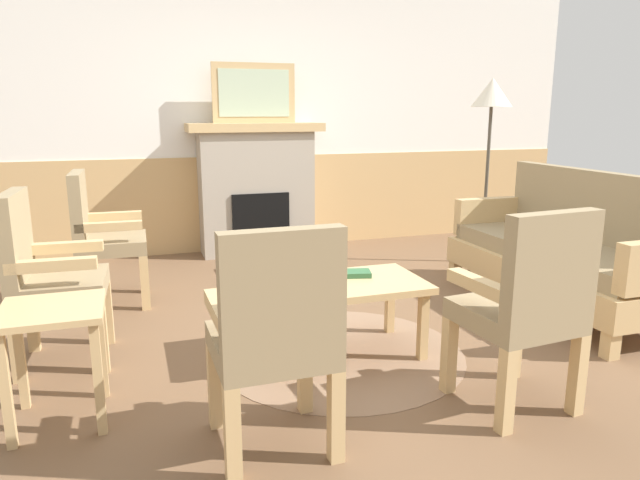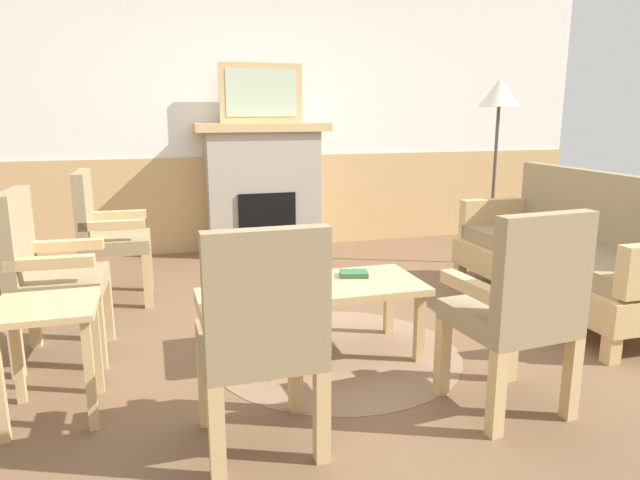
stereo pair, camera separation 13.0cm
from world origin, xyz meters
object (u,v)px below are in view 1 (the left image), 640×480
Objects in this scene: book_on_table at (357,273)px; armchair_front_center at (275,331)px; fireplace at (256,188)px; footstool at (289,243)px; armchair_front_left at (527,302)px; coffee_table at (341,291)px; couch at (562,254)px; armchair_by_window_left at (100,233)px; side_table at (54,332)px; armchair_near_fireplace at (45,271)px; framed_picture at (254,93)px; floor_lamp_by_couch at (491,104)px.

armchair_front_center is (-0.73, -0.94, 0.08)m from book_on_table.
footstool is at bearing -84.79° from fireplace.
armchair_front_left is (0.51, -3.48, -0.11)m from fireplace.
armchair_front_left is at bearing -81.64° from fireplace.
coffee_table is 0.98× the size of armchair_front_left.
armchair_by_window_left is at bearing 160.76° from couch.
book_on_table is 1.66m from side_table.
armchair_front_left is (2.18, -1.28, 0.00)m from armchair_near_fireplace.
footstool is (-1.64, 1.42, -0.11)m from couch.
armchair_front_left is at bearing -64.57° from book_on_table.
side_table reaches higher than footstool.
coffee_table is (-0.08, -2.61, -1.17)m from framed_picture.
fireplace is at bearing 88.27° from coffee_table.
floor_lamp_by_couch is (3.34, 0.17, 0.91)m from armchair_by_window_left.
book_on_table is (-1.67, -0.20, 0.06)m from couch.
fireplace is 1.33× the size of armchair_front_left.
framed_picture is at bearing 98.36° from armchair_front_left.
armchair_near_fireplace is at bearing 165.73° from coffee_table.
framed_picture reaches higher than coffee_table.
armchair_front_left and armchair_front_center have the same top height.
fireplace is at bearing -90.00° from framed_picture.
floor_lamp_by_couch is at bearing 37.86° from coffee_table.
side_table is at bearing -94.94° from armchair_by_window_left.
framed_picture is (0.00, 0.00, 0.91)m from fireplace.
framed_picture is 2.95m from armchair_near_fireplace.
armchair_front_left is (0.59, -0.87, 0.15)m from coffee_table.
couch is 1.07× the size of floor_lamp_by_couch.
couch is at bearing -19.24° from armchair_by_window_left.
armchair_front_left is at bearing -120.19° from floor_lamp_by_couch.
armchair_front_center reaches higher than footstool.
couch is 3.27× the size of side_table.
side_table is (-1.48, -0.29, 0.05)m from coffee_table.
armchair_by_window_left is (0.25, 0.98, 0.00)m from armchair_near_fireplace.
footstool is 0.41× the size of armchair_front_center.
side_table reaches higher than book_on_table.
book_on_table is 0.17× the size of armchair_by_window_left.
armchair_by_window_left is at bearing 75.64° from armchair_near_fireplace.
couch is 1.84× the size of armchair_near_fireplace.
armchair_front_left is 0.58× the size of floor_lamp_by_couch.
side_table is at bearing -129.26° from footstool.
fireplace is at bearing 95.21° from footstool.
armchair_front_left is 2.15m from side_table.
framed_picture is 4.91× the size of book_on_table.
coffee_table is at bearing -142.14° from floor_lamp_by_couch.
side_table is at bearing -166.68° from book_on_table.
framed_picture is at bearing 126.64° from couch.
armchair_front_center is 0.58× the size of floor_lamp_by_couch.
armchair_front_center is 1.78× the size of side_table.
footstool is (0.16, 1.71, -0.10)m from coffee_table.
framed_picture reaches higher than armchair_by_window_left.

